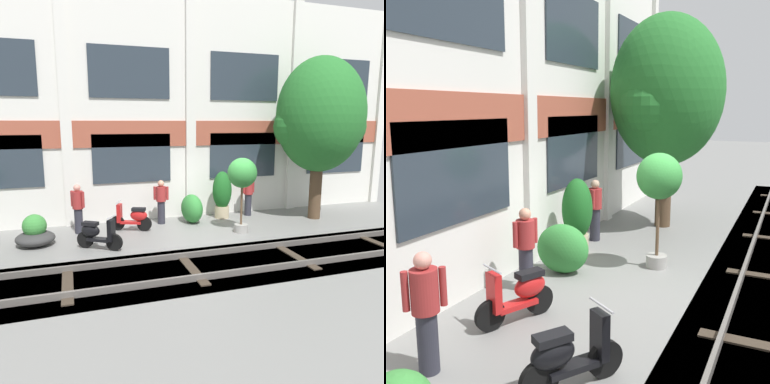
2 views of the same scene
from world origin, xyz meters
The scene contains 13 objects.
ground_plane centered at (0.00, 0.00, 0.00)m, with size 80.00×80.00×0.00m, color slate.
apartment_facade centered at (0.00, 2.71, 3.97)m, with size 17.52×0.64×7.98m.
rail_tracks centered at (0.00, -2.49, -0.13)m, with size 25.16×2.80×0.43m.
broadleaf_tree centered at (4.25, 0.73, 3.64)m, with size 3.21×3.05×5.76m.
potted_plant_low_pan centered at (0.90, -0.08, 1.82)m, with size 0.93×0.93×2.40m.
potted_plant_wide_bowl centered at (-5.31, 0.58, 0.35)m, with size 1.09×1.09×0.91m.
potted_plant_ribbed_drum centered at (1.03, 1.84, 0.91)m, with size 0.70×0.70×1.74m.
scooter_near_curb centered at (-3.63, -0.32, 0.44)m, with size 1.20×0.85×0.98m.
scooter_second_parked centered at (-2.39, 1.17, 0.44)m, with size 1.30×0.74×0.98m.
resident_by_doorway centered at (-4.07, 1.43, 0.85)m, with size 0.42×0.39×1.59m.
resident_watching_tracks centered at (-1.30, 1.74, 0.82)m, with size 0.50×0.34×1.53m.
resident_near_plants centered at (2.12, 1.88, 0.83)m, with size 0.52×0.34×1.55m.
topiary_hedge centered at (-0.24, 1.55, 0.50)m, with size 1.08×0.70×1.01m, color #2D7A33.
Camera 1 is at (-4.23, -10.66, 3.50)m, focal length 35.00 mm.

